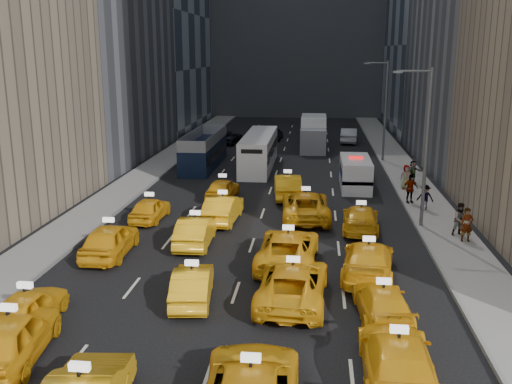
% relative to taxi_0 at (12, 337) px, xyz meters
% --- Properties ---
extents(ground, '(160.00, 160.00, 0.00)m').
position_rel_taxi_0_xyz_m(ground, '(6.48, 4.13, -0.84)').
color(ground, black).
rests_on(ground, ground).
extents(sidewalk_west, '(3.00, 90.00, 0.15)m').
position_rel_taxi_0_xyz_m(sidewalk_west, '(-4.02, 29.13, -0.76)').
color(sidewalk_west, gray).
rests_on(sidewalk_west, ground).
extents(sidewalk_east, '(3.00, 90.00, 0.15)m').
position_rel_taxi_0_xyz_m(sidewalk_east, '(16.98, 29.13, -0.76)').
color(sidewalk_east, gray).
rests_on(sidewalk_east, ground).
extents(curb_west, '(0.15, 90.00, 0.18)m').
position_rel_taxi_0_xyz_m(curb_west, '(-2.57, 29.13, -0.75)').
color(curb_west, slate).
rests_on(curb_west, ground).
extents(curb_east, '(0.15, 90.00, 0.18)m').
position_rel_taxi_0_xyz_m(curb_east, '(15.53, 29.13, -0.75)').
color(curb_east, slate).
rests_on(curb_east, ground).
extents(streetlight_near, '(2.15, 0.22, 9.00)m').
position_rel_taxi_0_xyz_m(streetlight_near, '(15.66, 16.13, 4.08)').
color(streetlight_near, '#595B60').
rests_on(streetlight_near, ground).
extents(streetlight_far, '(2.15, 0.22, 9.00)m').
position_rel_taxi_0_xyz_m(streetlight_far, '(15.66, 36.13, 4.08)').
color(streetlight_far, '#595B60').
rests_on(streetlight_far, ground).
extents(taxi_0, '(2.53, 5.10, 1.67)m').
position_rel_taxi_0_xyz_m(taxi_0, '(0.00, 0.00, 0.00)').
color(taxi_0, '#F4AA14').
rests_on(taxi_0, ground).
extents(taxi_3, '(2.25, 5.37, 1.55)m').
position_rel_taxi_0_xyz_m(taxi_3, '(12.31, 0.07, -0.06)').
color(taxi_3, '#F4AA14').
rests_on(taxi_3, ground).
extents(taxi_4, '(1.73, 4.16, 1.41)m').
position_rel_taxi_0_xyz_m(taxi_4, '(-0.68, 2.33, -0.13)').
color(taxi_4, '#F4AA14').
rests_on(taxi_4, ground).
extents(taxi_5, '(1.99, 4.41, 1.40)m').
position_rel_taxi_0_xyz_m(taxi_5, '(4.85, 5.17, -0.13)').
color(taxi_5, '#F4AA14').
rests_on(taxi_5, ground).
extents(taxi_6, '(2.92, 5.86, 1.59)m').
position_rel_taxi_0_xyz_m(taxi_6, '(8.90, 5.52, -0.04)').
color(taxi_6, '#F4AA14').
rests_on(taxi_6, ground).
extents(taxi_7, '(2.19, 4.68, 1.32)m').
position_rel_taxi_0_xyz_m(taxi_7, '(12.32, 4.29, -0.17)').
color(taxi_7, '#F4AA14').
rests_on(taxi_7, ground).
extents(taxi_8, '(2.05, 4.84, 1.63)m').
position_rel_taxi_0_xyz_m(taxi_8, '(-0.31, 9.87, -0.02)').
color(taxi_8, '#F4AA14').
rests_on(taxi_8, ground).
extents(taxi_9, '(1.75, 4.66, 1.52)m').
position_rel_taxi_0_xyz_m(taxi_9, '(3.56, 11.93, -0.07)').
color(taxi_9, '#F4AA14').
rests_on(taxi_9, ground).
extents(taxi_10, '(2.94, 5.93, 1.62)m').
position_rel_taxi_0_xyz_m(taxi_10, '(8.50, 9.60, -0.03)').
color(taxi_10, '#F4AA14').
rests_on(taxi_10, ground).
extents(taxi_11, '(2.81, 5.62, 1.57)m').
position_rel_taxi_0_xyz_m(taxi_11, '(12.13, 8.47, -0.05)').
color(taxi_11, '#F4AA14').
rests_on(taxi_11, ground).
extents(taxi_12, '(1.77, 4.13, 1.39)m').
position_rel_taxi_0_xyz_m(taxi_12, '(-0.07, 15.97, -0.14)').
color(taxi_12, '#F4AA14').
rests_on(taxi_12, ground).
extents(taxi_13, '(1.94, 4.88, 1.58)m').
position_rel_taxi_0_xyz_m(taxi_13, '(4.30, 16.19, -0.05)').
color(taxi_13, '#F4AA14').
rests_on(taxi_13, ground).
extents(taxi_14, '(3.09, 6.12, 1.66)m').
position_rel_taxi_0_xyz_m(taxi_14, '(9.16, 17.26, -0.00)').
color(taxi_14, '#F4AA14').
rests_on(taxi_14, ground).
extents(taxi_15, '(2.29, 4.97, 1.41)m').
position_rel_taxi_0_xyz_m(taxi_15, '(12.29, 15.28, -0.13)').
color(taxi_15, '#F4AA14').
rests_on(taxi_15, ground).
extents(taxi_16, '(2.06, 4.29, 1.41)m').
position_rel_taxi_0_xyz_m(taxi_16, '(3.43, 21.42, -0.13)').
color(taxi_16, '#F4AA14').
rests_on(taxi_16, ground).
extents(taxi_17, '(2.24, 5.14, 1.64)m').
position_rel_taxi_0_xyz_m(taxi_17, '(7.82, 22.18, -0.01)').
color(taxi_17, '#F4AA14').
rests_on(taxi_17, ground).
extents(nypd_van, '(2.39, 5.61, 2.37)m').
position_rel_taxi_0_xyz_m(nypd_van, '(12.62, 25.58, 0.24)').
color(nypd_van, silver).
rests_on(nypd_van, ground).
extents(double_decker, '(2.94, 10.40, 2.99)m').
position_rel_taxi_0_xyz_m(double_decker, '(0.02, 32.31, 0.64)').
color(double_decker, black).
rests_on(double_decker, ground).
extents(city_bus, '(2.99, 11.40, 2.92)m').
position_rel_taxi_0_xyz_m(city_bus, '(4.84, 32.26, 0.61)').
color(city_bus, silver).
rests_on(city_bus, ground).
extents(box_truck, '(2.67, 7.37, 3.35)m').
position_rel_taxi_0_xyz_m(box_truck, '(9.41, 42.07, 0.81)').
color(box_truck, silver).
rests_on(box_truck, ground).
extents(misc_car_0, '(2.05, 5.09, 1.64)m').
position_rel_taxi_0_xyz_m(misc_car_0, '(13.17, 30.22, -0.01)').
color(misc_car_0, '#93959A').
rests_on(misc_car_0, ground).
extents(misc_car_1, '(2.74, 5.02, 1.33)m').
position_rel_taxi_0_xyz_m(misc_car_1, '(0.19, 45.14, -0.17)').
color(misc_car_1, black).
rests_on(misc_car_1, ground).
extents(misc_car_2, '(2.32, 5.50, 1.58)m').
position_rel_taxi_0_xyz_m(misc_car_2, '(9.06, 48.44, -0.04)').
color(misc_car_2, slate).
rests_on(misc_car_2, ground).
extents(misc_car_3, '(1.90, 4.23, 1.41)m').
position_rel_taxi_0_xyz_m(misc_car_3, '(4.99, 48.07, -0.13)').
color(misc_car_3, black).
rests_on(misc_car_3, ground).
extents(misc_car_4, '(2.05, 5.01, 1.61)m').
position_rel_taxi_0_xyz_m(misc_car_4, '(13.26, 46.94, -0.03)').
color(misc_car_4, '#A4A7AC').
rests_on(misc_car_4, ground).
extents(pedestrian_0, '(0.68, 0.47, 1.80)m').
position_rel_taxi_0_xyz_m(pedestrian_0, '(17.62, 13.52, 0.22)').
color(pedestrian_0, gray).
rests_on(pedestrian_0, sidewalk_east).
extents(pedestrian_1, '(0.98, 0.72, 1.81)m').
position_rel_taxi_0_xyz_m(pedestrian_1, '(17.54, 14.49, 0.22)').
color(pedestrian_1, gray).
rests_on(pedestrian_1, sidewalk_east).
extents(pedestrian_2, '(1.12, 0.76, 1.60)m').
position_rel_taxi_0_xyz_m(pedestrian_2, '(16.58, 19.54, 0.12)').
color(pedestrian_2, gray).
rests_on(pedestrian_2, sidewalk_east).
extents(pedestrian_3, '(1.21, 0.83, 1.90)m').
position_rel_taxi_0_xyz_m(pedestrian_3, '(15.88, 21.14, 0.26)').
color(pedestrian_3, gray).
rests_on(pedestrian_3, sidewalk_east).
extents(pedestrian_4, '(0.92, 0.60, 1.75)m').
position_rel_taxi_0_xyz_m(pedestrian_4, '(16.20, 25.10, 0.19)').
color(pedestrian_4, gray).
rests_on(pedestrian_4, sidewalk_east).
extents(pedestrian_5, '(1.65, 1.03, 1.72)m').
position_rel_taxi_0_xyz_m(pedestrian_5, '(16.98, 26.97, 0.17)').
color(pedestrian_5, gray).
rests_on(pedestrian_5, sidewalk_east).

